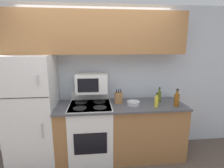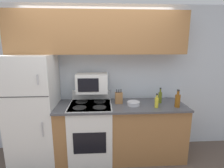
% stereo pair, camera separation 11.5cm
% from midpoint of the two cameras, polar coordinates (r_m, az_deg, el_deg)
% --- Properties ---
extents(wall_back, '(8.00, 0.05, 2.55)m').
position_cam_midpoint_polar(wall_back, '(3.13, -5.70, 1.32)').
color(wall_back, silver).
rests_on(wall_back, ground_plane).
extents(lower_cabinets, '(2.08, 0.68, 0.94)m').
position_cam_midpoint_polar(lower_cabinets, '(3.06, 1.71, -14.92)').
color(lower_cabinets, '#9E6B3D').
rests_on(lower_cabinets, ground_plane).
extents(refrigerator, '(0.73, 0.69, 1.74)m').
position_cam_midpoint_polar(refrigerator, '(3.07, -25.53, -7.96)').
color(refrigerator, white).
rests_on(refrigerator, ground_plane).
extents(upper_cabinets, '(2.81, 0.34, 0.66)m').
position_cam_midpoint_polar(upper_cabinets, '(2.88, -6.03, 16.21)').
color(upper_cabinets, '#9E6B3D').
rests_on(upper_cabinets, refrigerator).
extents(stove, '(0.68, 0.66, 1.11)m').
position_cam_midpoint_polar(stove, '(3.02, -8.04, -15.01)').
color(stove, white).
rests_on(stove, ground_plane).
extents(microwave, '(0.51, 0.31, 0.31)m').
position_cam_midpoint_polar(microwave, '(2.91, -7.84, 0.23)').
color(microwave, white).
rests_on(microwave, stove).
extents(knife_block, '(0.12, 0.09, 0.24)m').
position_cam_midpoint_polar(knife_block, '(2.90, 1.00, -4.54)').
color(knife_block, '#9E6B3D').
rests_on(knife_block, lower_cabinets).
extents(bowl, '(0.21, 0.21, 0.06)m').
position_cam_midpoint_polar(bowl, '(2.85, 5.84, -6.18)').
color(bowl, silver).
rests_on(bowl, lower_cabinets).
extents(bottle_olive_oil, '(0.06, 0.06, 0.26)m').
position_cam_midpoint_polar(bottle_olive_oil, '(3.04, 14.09, -3.94)').
color(bottle_olive_oil, '#5B6619').
rests_on(bottle_olive_oil, lower_cabinets).
extents(bottle_whiskey, '(0.08, 0.08, 0.28)m').
position_cam_midpoint_polar(bottle_whiskey, '(2.92, 19.32, -4.78)').
color(bottle_whiskey, brown).
rests_on(bottle_whiskey, lower_cabinets).
extents(bottle_cooking_spray, '(0.06, 0.06, 0.22)m').
position_cam_midpoint_polar(bottle_cooking_spray, '(2.81, 13.14, -5.60)').
color(bottle_cooking_spray, gold).
rests_on(bottle_cooking_spray, lower_cabinets).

